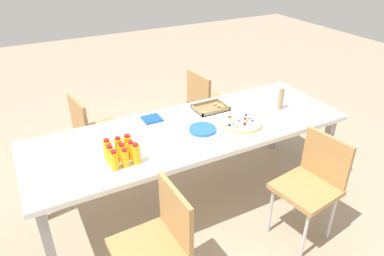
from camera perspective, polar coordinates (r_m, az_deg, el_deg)
The scene contains 20 objects.
ground_plane at distance 3.22m, azimuth -0.13°, elevation -11.40°, with size 12.00×12.00×0.00m, color tan.
party_table at distance 2.83m, azimuth -0.14°, elevation -1.07°, with size 2.55×0.86×0.72m.
chair_near_right at distance 2.76m, azimuth 18.90°, elevation -7.97°, with size 0.45×0.45×0.83m.
chair_far_right at distance 3.79m, azimuth 2.46°, elevation 4.28°, with size 0.44×0.44×0.83m.
chair_near_left at distance 2.19m, azimuth -5.41°, elevation -17.52°, with size 0.41×0.41×0.83m.
chair_far_left at distance 3.37m, azimuth -15.58°, elevation -0.23°, with size 0.45×0.45×0.83m.
juice_bottle_0 at distance 2.36m, azimuth -12.39°, elevation -5.17°, with size 0.06×0.06×0.14m.
juice_bottle_1 at distance 2.38m, azimuth -10.75°, elevation -4.79°, with size 0.05×0.05×0.13m.
juice_bottle_2 at distance 2.39m, azimuth -9.03°, elevation -4.14°, with size 0.06×0.06×0.15m.
juice_bottle_3 at distance 2.42m, azimuth -13.03°, elevation -4.29°, with size 0.06×0.06×0.14m.
juice_bottle_4 at distance 2.43m, azimuth -11.20°, elevation -3.94°, with size 0.06×0.06×0.13m.
juice_bottle_5 at distance 2.45m, azimuth -9.75°, elevation -3.55°, with size 0.05×0.05×0.13m.
juice_bottle_6 at distance 2.48m, azimuth -13.47°, elevation -3.32°, with size 0.06×0.06×0.15m.
juice_bottle_7 at distance 2.50m, azimuth -11.77°, elevation -2.95°, with size 0.05×0.05×0.14m.
juice_bottle_8 at distance 2.51m, azimuth -10.30°, elevation -2.57°, with size 0.06×0.06×0.14m.
fruit_pizza at distance 2.89m, azimuth 7.99°, elevation 0.87°, with size 0.33×0.33×0.05m.
snack_tray at distance 3.11m, azimuth 3.21°, elevation 3.25°, with size 0.28×0.22×0.03m.
plate_stack at distance 2.76m, azimuth 1.70°, elevation -0.23°, with size 0.21×0.21×0.02m.
napkin_stack at distance 2.95m, azimuth -6.49°, elevation 1.48°, with size 0.15×0.15×0.02m, color #194CA5.
cardboard_tube at distance 3.17m, azimuth 14.15°, elevation 4.61°, with size 0.04×0.04×0.20m, color #9E7A56.
Camera 1 is at (-1.14, -2.16, 2.09)m, focal length 33.08 mm.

